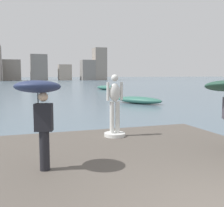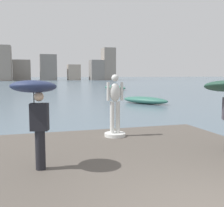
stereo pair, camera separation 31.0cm
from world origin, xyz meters
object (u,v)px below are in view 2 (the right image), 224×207
(boat_mid, at_px, (115,88))
(statue_white_figure, at_px, (115,110))
(onlooker_left, at_px, (35,99))
(boat_rightward, at_px, (145,100))

(boat_mid, bearing_deg, statue_white_figure, -107.23)
(statue_white_figure, xyz_separation_m, onlooker_left, (-2.63, -2.60, 0.69))
(onlooker_left, bearing_deg, statue_white_figure, 44.71)
(onlooker_left, relative_size, boat_rightward, 0.46)
(statue_white_figure, bearing_deg, boat_mid, 72.77)
(boat_mid, relative_size, boat_rightward, 1.22)
(statue_white_figure, height_order, boat_rightward, statue_white_figure)
(statue_white_figure, relative_size, onlooker_left, 1.04)
(boat_rightward, bearing_deg, boat_mid, 79.85)
(boat_mid, distance_m, boat_rightward, 20.88)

